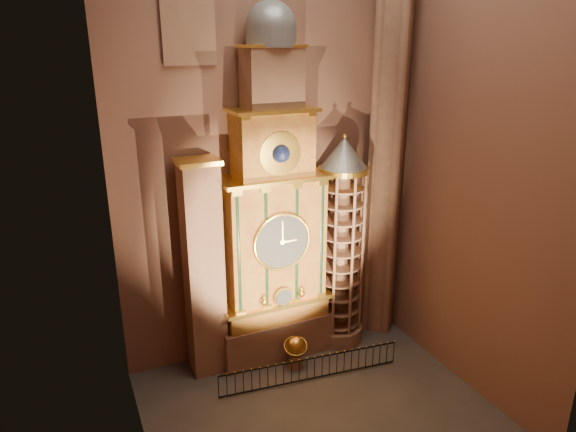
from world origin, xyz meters
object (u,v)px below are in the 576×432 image
stair_turret (341,245)px  iron_railing (311,369)px  astronomical_clock (273,227)px  celestial_globe (296,349)px  portrait_tower (204,270)px

stair_turret → iron_railing: (-2.92, -2.61, -4.65)m
stair_turret → astronomical_clock: bearing=175.7°
astronomical_clock → celestial_globe: bearing=-76.9°
astronomical_clock → portrait_tower: size_ratio=1.64×
celestial_globe → iron_railing: size_ratio=0.19×
stair_turret → celestial_globe: 5.48m
iron_railing → stair_turret: bearing=41.8°
stair_turret → celestial_globe: size_ratio=6.56×
portrait_tower → celestial_globe: portrait_tower is taller
iron_railing → celestial_globe: bearing=99.1°
celestial_globe → portrait_tower: bearing=156.0°
portrait_tower → celestial_globe: bearing=-24.0°
astronomical_clock → stair_turret: (3.50, -0.26, -1.41)m
celestial_globe → iron_railing: 1.28m
celestial_globe → iron_railing: (0.19, -1.21, -0.36)m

